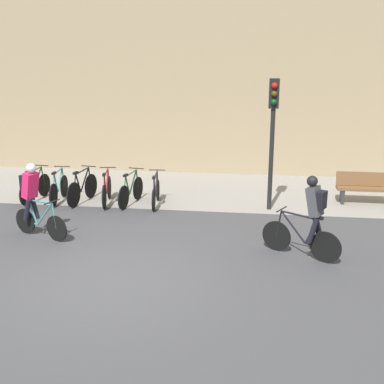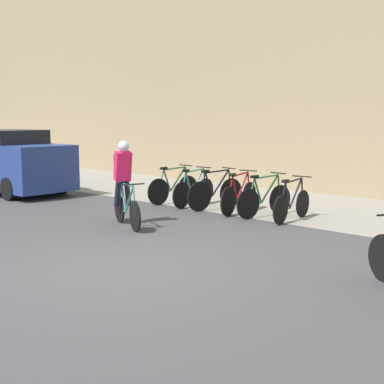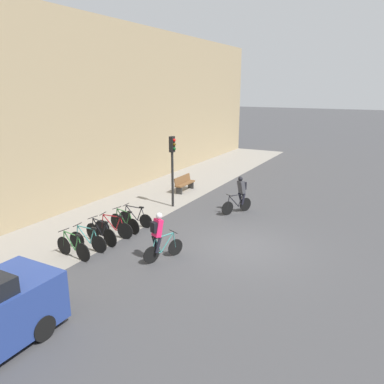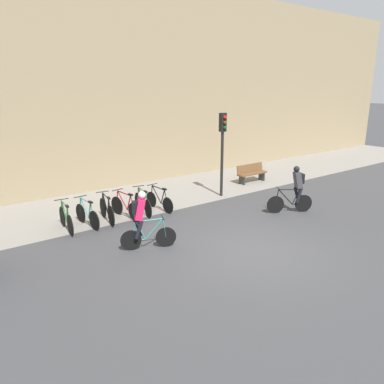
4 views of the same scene
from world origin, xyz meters
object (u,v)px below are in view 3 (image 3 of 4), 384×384
(parked_bike_1, at_px, (88,240))
(traffic_light_pole, at_px, (172,159))
(parked_bike_2, at_px, (101,234))
(parked_bike_0, at_px, (73,247))
(parked_bike_3, at_px, (113,228))
(parked_bike_4, at_px, (125,222))
(parked_bike_5, at_px, (135,218))
(cyclist_pink, at_px, (159,235))
(bench, at_px, (184,183))
(cyclist_grey, at_px, (240,193))

(parked_bike_1, xyz_separation_m, traffic_light_pole, (6.03, 0.03, 2.05))
(traffic_light_pole, bearing_deg, parked_bike_2, -179.65)
(parked_bike_0, distance_m, parked_bike_3, 2.15)
(parked_bike_3, relative_size, traffic_light_pole, 0.48)
(parked_bike_4, distance_m, parked_bike_5, 0.72)
(parked_bike_3, distance_m, parked_bike_5, 1.43)
(parked_bike_1, xyz_separation_m, parked_bike_4, (2.14, -0.00, 0.01))
(cyclist_pink, distance_m, parked_bike_3, 2.94)
(traffic_light_pole, height_order, bench, traffic_light_pole)
(parked_bike_4, xyz_separation_m, bench, (6.66, 0.97, 0.07))
(cyclist_grey, relative_size, parked_bike_3, 1.04)
(parked_bike_0, distance_m, parked_bike_4, 2.86)
(cyclist_pink, xyz_separation_m, parked_bike_0, (-1.28, 2.76, -0.54))
(parked_bike_0, height_order, parked_bike_5, parked_bike_0)
(traffic_light_pole, relative_size, bench, 2.07)
(parked_bike_0, xyz_separation_m, parked_bike_1, (0.72, -0.00, -0.01))
(parked_bike_1, distance_m, parked_bike_3, 1.43)
(parked_bike_4, bearing_deg, bench, 8.27)
(parked_bike_4, height_order, parked_bike_5, parked_bike_4)
(cyclist_pink, xyz_separation_m, cyclist_grey, (6.20, -0.50, -0.00))
(parked_bike_2, bearing_deg, parked_bike_3, -0.07)
(cyclist_grey, height_order, parked_bike_4, cyclist_grey)
(cyclist_grey, distance_m, parked_bike_5, 5.11)
(parked_bike_4, bearing_deg, parked_bike_3, -179.98)
(parked_bike_1, bearing_deg, parked_bike_0, 179.98)
(bench, bearing_deg, parked_bike_5, -170.74)
(traffic_light_pole, bearing_deg, cyclist_grey, -77.48)
(parked_bike_1, xyz_separation_m, parked_bike_5, (2.86, -0.00, -0.01))
(parked_bike_3, bearing_deg, parked_bike_1, 179.99)
(cyclist_pink, xyz_separation_m, traffic_light_pole, (5.47, 2.79, 1.50))
(parked_bike_5, bearing_deg, parked_bike_2, 179.95)
(parked_bike_0, relative_size, parked_bike_1, 1.02)
(cyclist_grey, bearing_deg, parked_bike_3, 148.59)
(parked_bike_2, bearing_deg, parked_bike_4, -0.03)
(parked_bike_2, distance_m, parked_bike_5, 2.15)
(cyclist_grey, height_order, parked_bike_1, cyclist_grey)
(bench, bearing_deg, parked_bike_3, -172.52)
(parked_bike_2, height_order, parked_bike_3, parked_bike_2)
(parked_bike_3, height_order, traffic_light_pole, traffic_light_pole)
(cyclist_pink, relative_size, parked_bike_3, 1.03)
(cyclist_pink, relative_size, parked_bike_4, 1.04)
(traffic_light_pole, bearing_deg, cyclist_pink, -152.97)
(cyclist_pink, height_order, parked_bike_5, cyclist_pink)
(parked_bike_2, relative_size, parked_bike_4, 1.02)
(parked_bike_3, height_order, bench, parked_bike_3)
(cyclist_pink, distance_m, cyclist_grey, 6.22)
(parked_bike_0, bearing_deg, cyclist_grey, -23.53)
(parked_bike_0, distance_m, parked_bike_1, 0.72)
(parked_bike_0, distance_m, parked_bike_2, 1.43)
(parked_bike_5, bearing_deg, cyclist_pink, -129.81)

